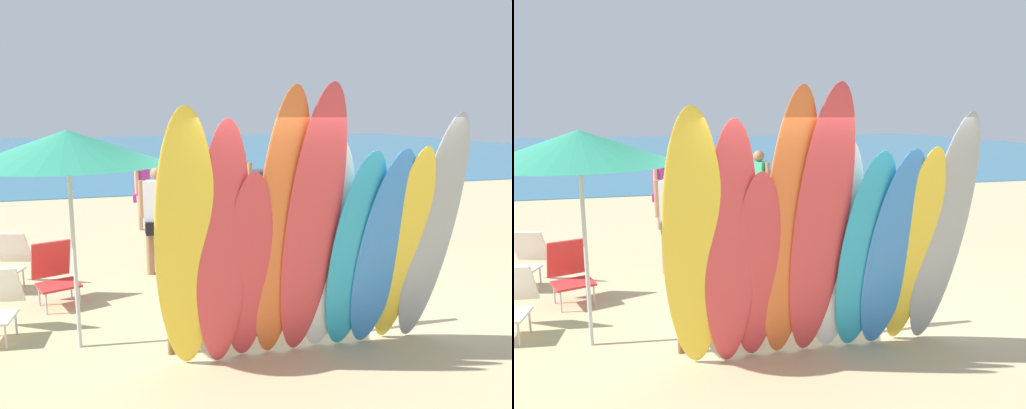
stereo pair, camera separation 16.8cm
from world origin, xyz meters
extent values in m
plane|color=tan|center=(0.00, 14.00, 0.00)|extent=(60.00, 60.00, 0.00)
cube|color=teal|center=(0.00, 30.71, 0.01)|extent=(60.00, 40.00, 0.02)
cylinder|color=brown|center=(-1.41, 0.00, 0.28)|extent=(0.07, 0.07, 0.56)
cylinder|color=brown|center=(1.41, 0.00, 0.28)|extent=(0.07, 0.07, 0.56)
cylinder|color=brown|center=(0.00, 0.00, 0.56)|extent=(2.95, 0.06, 0.06)
ellipsoid|color=yellow|center=(-1.31, -0.56, 1.31)|extent=(0.63, 0.77, 2.61)
ellipsoid|color=#D13D42|center=(-0.96, -0.57, 1.25)|extent=(0.52, 0.62, 2.50)
ellipsoid|color=#D13D42|center=(-0.70, -0.51, 1.02)|extent=(0.50, 0.65, 2.04)
ellipsoid|color=orange|center=(-0.39, -0.59, 1.40)|extent=(0.56, 0.80, 2.79)
ellipsoid|color=#D13D42|center=(-0.09, -0.63, 1.41)|extent=(0.63, 0.87, 2.82)
ellipsoid|color=white|center=(0.13, -0.50, 1.16)|extent=(0.57, 0.62, 2.33)
ellipsoid|color=#289EC6|center=(0.42, -0.58, 1.10)|extent=(0.60, 0.73, 2.21)
ellipsoid|color=#337AD1|center=(0.71, -0.62, 1.11)|extent=(0.63, 0.77, 2.22)
ellipsoid|color=yellow|center=(0.95, -0.61, 1.12)|extent=(0.50, 0.81, 2.24)
ellipsoid|color=#999EA3|center=(1.24, -0.67, 1.28)|extent=(0.52, 0.82, 2.56)
cylinder|color=tan|center=(-1.37, 6.00, 0.38)|extent=(0.12, 0.12, 0.76)
cylinder|color=tan|center=(-1.22, 6.27, 0.38)|extent=(0.12, 0.12, 0.76)
cube|color=#B23399|center=(-1.30, 6.14, 0.70)|extent=(0.41, 0.25, 0.18)
cube|color=#B23399|center=(-1.30, 6.14, 1.06)|extent=(0.37, 0.44, 0.60)
sphere|color=tan|center=(-1.30, 6.14, 1.47)|extent=(0.22, 0.22, 0.22)
cylinder|color=tan|center=(-1.42, 5.92, 1.09)|extent=(0.09, 0.09, 0.53)
cylinder|color=tan|center=(-1.18, 6.36, 1.09)|extent=(0.09, 0.09, 0.53)
cylinder|color=#9E704C|center=(0.81, 5.14, 0.43)|extent=(0.13, 0.13, 0.85)
cylinder|color=#9E704C|center=(0.65, 5.45, 0.43)|extent=(0.13, 0.13, 0.85)
cube|color=#B23399|center=(0.73, 5.30, 0.78)|extent=(0.46, 0.28, 0.20)
cube|color=#33A36B|center=(0.73, 5.30, 1.18)|extent=(0.40, 0.49, 0.67)
sphere|color=#9E704C|center=(0.73, 5.30, 1.64)|extent=(0.24, 0.24, 0.24)
cylinder|color=#9E704C|center=(0.85, 5.05, 1.22)|extent=(0.10, 0.10, 0.59)
cylinder|color=#9E704C|center=(0.60, 5.55, 1.22)|extent=(0.10, 0.10, 0.59)
cylinder|color=#9E704C|center=(-1.40, 2.81, 0.42)|extent=(0.13, 0.13, 0.84)
cylinder|color=#9E704C|center=(-1.08, 2.68, 0.42)|extent=(0.13, 0.13, 0.84)
cube|color=black|center=(-1.24, 2.75, 0.78)|extent=(0.45, 0.28, 0.20)
cube|color=silver|center=(-1.24, 2.75, 1.17)|extent=(0.49, 0.38, 0.66)
sphere|color=#9E704C|center=(-1.24, 2.75, 1.62)|extent=(0.24, 0.24, 0.24)
cylinder|color=#9E704C|center=(-1.50, 2.85, 1.21)|extent=(0.10, 0.10, 0.59)
cylinder|color=#9E704C|center=(-0.98, 2.64, 1.21)|extent=(0.10, 0.10, 0.59)
cylinder|color=tan|center=(1.92, 5.55, 0.36)|extent=(0.11, 0.11, 0.71)
cylinder|color=tan|center=(2.12, 5.34, 0.36)|extent=(0.11, 0.11, 0.71)
cube|color=#B23399|center=(2.02, 5.44, 0.66)|extent=(0.38, 0.24, 0.17)
cube|color=#B23399|center=(2.02, 5.44, 0.99)|extent=(0.39, 0.40, 0.56)
sphere|color=tan|center=(2.02, 5.44, 1.37)|extent=(0.20, 0.20, 0.20)
cylinder|color=tan|center=(1.86, 5.62, 1.02)|extent=(0.09, 0.09, 0.50)
cylinder|color=tan|center=(2.18, 5.27, 1.02)|extent=(0.09, 0.09, 0.50)
cylinder|color=#B7B7BC|center=(-2.81, 1.52, 0.14)|extent=(0.02, 0.02, 0.28)
cylinder|color=#B7B7BC|center=(-2.42, 1.66, 0.14)|extent=(0.02, 0.02, 0.28)
cylinder|color=#B7B7BC|center=(-2.94, 1.87, 0.14)|extent=(0.02, 0.02, 0.28)
cylinder|color=#B7B7BC|center=(-2.54, 2.01, 0.14)|extent=(0.02, 0.02, 0.28)
cube|color=red|center=(-2.68, 1.76, 0.30)|extent=(0.62, 0.59, 0.03)
cube|color=red|center=(-2.78, 2.06, 0.57)|extent=(0.54, 0.36, 0.53)
cylinder|color=#B7B7BC|center=(-3.37, 2.36, 0.14)|extent=(0.02, 0.02, 0.28)
cylinder|color=#B7B7BC|center=(-3.26, 2.72, 0.14)|extent=(0.02, 0.02, 0.28)
cube|color=silver|center=(-3.51, 2.60, 0.30)|extent=(0.61, 0.58, 0.03)
cube|color=silver|center=(-3.41, 2.93, 0.56)|extent=(0.56, 0.40, 0.51)
cylinder|color=#B7B7BC|center=(-3.12, 0.59, 0.14)|extent=(0.02, 0.02, 0.28)
cylinder|color=#B7B7BC|center=(-3.08, 0.97, 0.14)|extent=(0.02, 0.02, 0.28)
cylinder|color=silver|center=(-2.36, 0.44, 1.14)|extent=(0.04, 0.04, 2.28)
cone|color=#2D9370|center=(-2.36, 0.44, 2.19)|extent=(2.03, 2.03, 0.36)
ellipsoid|color=#4C515B|center=(2.58, 14.12, 0.17)|extent=(4.67, 1.70, 0.37)
camera|label=1|loc=(-1.94, -5.05, 2.54)|focal=35.27mm
camera|label=2|loc=(-1.77, -5.10, 2.54)|focal=35.27mm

